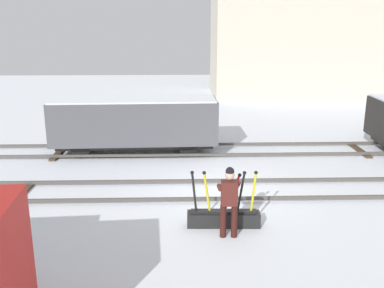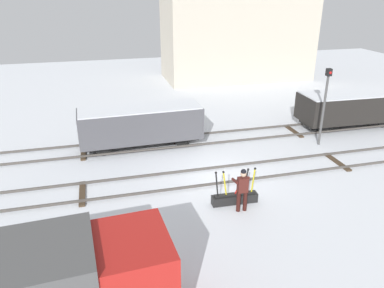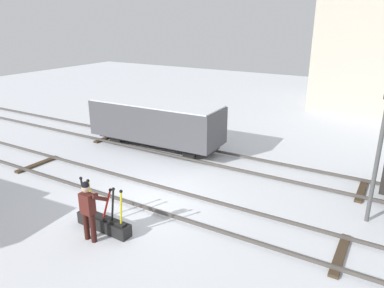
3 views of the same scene
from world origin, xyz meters
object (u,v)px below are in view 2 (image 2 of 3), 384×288
object	(u,v)px
freight_car_near_switch	(351,107)
switch_lever_frame	(235,197)
rail_worker	(242,187)
signal_post	(325,100)
freight_car_back_track	(141,124)

from	to	relation	value
freight_car_near_switch	switch_lever_frame	bearing A→B (deg)	-144.75
rail_worker	switch_lever_frame	bearing A→B (deg)	98.09
rail_worker	signal_post	world-z (taller)	signal_post
rail_worker	freight_car_near_switch	xyz separation A→B (m)	(9.51, 6.89, 0.24)
freight_car_back_track	signal_post	bearing A→B (deg)	-14.15
freight_car_back_track	freight_car_near_switch	distance (m)	12.33
switch_lever_frame	freight_car_back_track	bearing A→B (deg)	115.50
switch_lever_frame	freight_car_back_track	size ratio (longest dim) A/B	0.29
freight_car_near_switch	freight_car_back_track	bearing A→B (deg)	-178.30
rail_worker	freight_car_back_track	size ratio (longest dim) A/B	0.28
signal_post	freight_car_near_switch	bearing A→B (deg)	32.31
switch_lever_frame	rail_worker	distance (m)	0.91
rail_worker	freight_car_back_track	bearing A→B (deg)	114.23
signal_post	freight_car_near_switch	xyz separation A→B (m)	(3.20, 2.02, -1.25)
rail_worker	freight_car_near_switch	size ratio (longest dim) A/B	0.29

